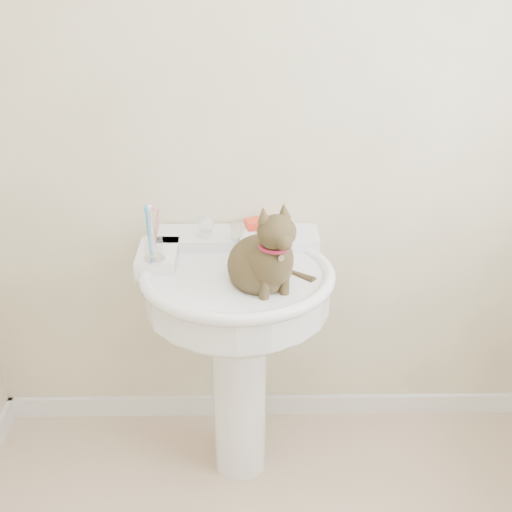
{
  "coord_description": "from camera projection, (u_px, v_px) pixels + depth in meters",
  "views": [
    {
      "loc": [
        -0.09,
        -0.99,
        1.88
      ],
      "look_at": [
        -0.07,
        0.77,
        0.93
      ],
      "focal_mm": 45.0,
      "sensor_mm": 36.0,
      "label": 1
    }
  ],
  "objects": [
    {
      "name": "wall_back",
      "position": [
        275.0,
        126.0,
        2.14
      ],
      "size": [
        2.2,
        0.0,
        2.5
      ],
      "primitive_type": null,
      "color": "beige",
      "rests_on": "ground"
    },
    {
      "name": "baseboard_back",
      "position": [
        271.0,
        405.0,
        2.71
      ],
      "size": [
        2.2,
        0.02,
        0.09
      ],
      "primitive_type": "cube",
      "color": "white",
      "rests_on": "floor"
    },
    {
      "name": "pedestal_sink",
      "position": [
        237.0,
        311.0,
        2.15
      ],
      "size": [
        0.65,
        0.64,
        0.89
      ],
      "color": "white",
      "rests_on": "floor"
    },
    {
      "name": "faucet",
      "position": [
        238.0,
        227.0,
        2.17
      ],
      "size": [
        0.28,
        0.12,
        0.14
      ],
      "color": "silver",
      "rests_on": "pedestal_sink"
    },
    {
      "name": "soap_bar",
      "position": [
        259.0,
        223.0,
        2.27
      ],
      "size": [
        0.1,
        0.08,
        0.03
      ],
      "primitive_type": "cube",
      "rotation": [
        0.0,
        0.0,
        0.3
      ],
      "color": "red",
      "rests_on": "pedestal_sink"
    },
    {
      "name": "toothbrush_cup",
      "position": [
        154.0,
        246.0,
        2.04
      ],
      "size": [
        0.07,
        0.07,
        0.19
      ],
      "rotation": [
        0.0,
        0.0,
        0.1
      ],
      "color": "silver",
      "rests_on": "pedestal_sink"
    },
    {
      "name": "cat",
      "position": [
        263.0,
        261.0,
        1.97
      ],
      "size": [
        0.23,
        0.28,
        0.41
      ],
      "rotation": [
        0.0,
        0.0,
        0.42
      ],
      "color": "#4E3F21",
      "rests_on": "pedestal_sink"
    }
  ]
}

